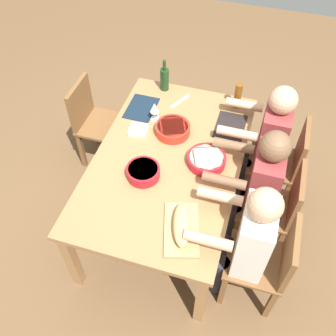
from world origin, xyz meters
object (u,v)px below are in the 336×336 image
at_px(diner_far_center, 258,183).
at_px(diner_far_right, 247,238).
at_px(napkin_stack, 138,130).
at_px(bread_loaf, 182,225).
at_px(chair_far_left, 283,161).
at_px(beer_bottle, 238,95).
at_px(serving_bowl_fruit, 173,129).
at_px(chair_near_left, 93,119).
at_px(cutting_board, 181,229).
at_px(chair_far_right, 269,261).
at_px(diner_far_left, 266,138).
at_px(wine_bottle, 165,79).
at_px(wine_glass, 155,108).
at_px(chair_far_center, 277,206).
at_px(dining_table, 168,165).
at_px(serving_bowl_pasta, 206,159).
at_px(serving_bowl_salad, 143,172).

xyz_separation_m(diner_far_center, diner_far_right, (0.47, 0.00, 0.00)).
height_order(diner_far_center, napkin_stack, diner_far_center).
bearing_deg(bread_loaf, chair_far_left, 149.99).
bearing_deg(chair_far_left, diner_far_center, -21.19).
bearing_deg(diner_far_right, diner_far_center, 180.00).
bearing_deg(beer_bottle, serving_bowl_fruit, -42.05).
bearing_deg(chair_near_left, serving_bowl_fruit, 76.03).
bearing_deg(cutting_board, chair_far_right, 98.45).
height_order(diner_far_left, serving_bowl_fruit, diner_far_left).
distance_m(diner_far_center, chair_far_left, 0.55).
height_order(chair_near_left, napkin_stack, chair_near_left).
xyz_separation_m(chair_near_left, wine_bottle, (-0.30, 0.59, 0.37)).
height_order(diner_far_center, chair_near_left, diner_far_center).
bearing_deg(chair_far_left, diner_far_right, -10.97).
distance_m(beer_bottle, wine_glass, 0.70).
height_order(chair_far_center, chair_far_left, same).
relative_size(dining_table, serving_bowl_pasta, 6.08).
bearing_deg(chair_far_center, wine_glass, -109.28).
bearing_deg(chair_far_right, chair_far_center, 180.00).
height_order(serving_bowl_salad, cutting_board, serving_bowl_salad).
bearing_deg(bread_loaf, serving_bowl_salad, -132.75).
distance_m(diner_far_right, serving_bowl_salad, 0.84).
height_order(cutting_board, beer_bottle, beer_bottle).
relative_size(chair_far_center, diner_far_right, 0.71).
relative_size(serving_bowl_fruit, bread_loaf, 0.86).
height_order(dining_table, chair_near_left, chair_near_left).
height_order(bread_loaf, napkin_stack, bread_loaf).
height_order(chair_near_left, chair_far_right, same).
distance_m(chair_far_center, beer_bottle, 0.96).
xyz_separation_m(diner_far_left, cutting_board, (1.04, -0.41, 0.05)).
height_order(chair_far_left, napkin_stack, chair_far_left).
bearing_deg(beer_bottle, chair_far_center, 33.26).
distance_m(dining_table, chair_far_center, 0.88).
relative_size(diner_far_left, wine_glass, 7.23).
xyz_separation_m(diner_far_left, chair_far_right, (0.95, 0.18, -0.21)).
distance_m(bread_loaf, wine_glass, 1.06).
distance_m(dining_table, wine_glass, 0.48).
xyz_separation_m(diner_far_right, beer_bottle, (-1.21, -0.30, 0.15)).
bearing_deg(bread_loaf, chair_near_left, -132.72).
distance_m(cutting_board, bread_loaf, 0.06).
height_order(chair_far_center, napkin_stack, chair_far_center).
distance_m(diner_far_left, cutting_board, 1.12).
relative_size(dining_table, diner_far_center, 1.44).
distance_m(serving_bowl_pasta, wine_bottle, 0.92).
height_order(beer_bottle, napkin_stack, beer_bottle).
xyz_separation_m(wine_bottle, beer_bottle, (0.04, 0.65, 0.00)).
relative_size(diner_far_left, napkin_stack, 8.57).
bearing_deg(serving_bowl_salad, serving_bowl_fruit, 171.07).
bearing_deg(diner_far_left, chair_near_left, -90.00).
relative_size(diner_far_left, cutting_board, 3.00).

